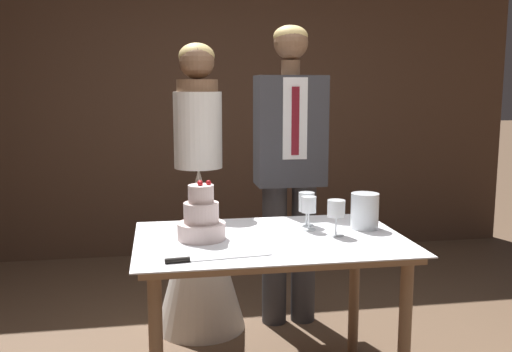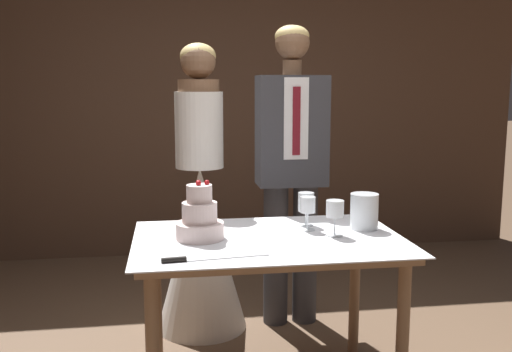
{
  "view_description": "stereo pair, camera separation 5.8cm",
  "coord_description": "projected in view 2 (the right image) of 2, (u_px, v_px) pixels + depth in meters",
  "views": [
    {
      "loc": [
        -0.51,
        -2.42,
        1.45
      ],
      "look_at": [
        -0.01,
        0.49,
        0.99
      ],
      "focal_mm": 40.0,
      "sensor_mm": 36.0,
      "label": 1
    },
    {
      "loc": [
        -0.45,
        -2.43,
        1.45
      ],
      "look_at": [
        -0.01,
        0.49,
        0.99
      ],
      "focal_mm": 40.0,
      "sensor_mm": 36.0,
      "label": 2
    }
  ],
  "objects": [
    {
      "name": "cake_table",
      "position": [
        269.0,
        257.0,
        2.66
      ],
      "size": [
        1.24,
        0.83,
        0.76
      ],
      "color": "#8E6B4C",
      "rests_on": "ground_plane"
    },
    {
      "name": "hurricane_candle",
      "position": [
        364.0,
        212.0,
        2.8
      ],
      "size": [
        0.14,
        0.14,
        0.18
      ],
      "color": "silver",
      "rests_on": "cake_table"
    },
    {
      "name": "wall_back",
      "position": [
        221.0,
        100.0,
        4.92
      ],
      "size": [
        5.33,
        0.12,
        2.67
      ],
      "primitive_type": "cube",
      "color": "#513828",
      "rests_on": "ground_plane"
    },
    {
      "name": "bride",
      "position": [
        201.0,
        227.0,
        3.39
      ],
      "size": [
        0.54,
        0.54,
        1.7
      ],
      "color": "white",
      "rests_on": "ground_plane"
    },
    {
      "name": "tiered_cake",
      "position": [
        200.0,
        219.0,
        2.61
      ],
      "size": [
        0.22,
        0.22,
        0.27
      ],
      "color": "beige",
      "rests_on": "cake_table"
    },
    {
      "name": "groom",
      "position": [
        291.0,
        162.0,
        3.41
      ],
      "size": [
        0.41,
        0.25,
        1.81
      ],
      "color": "#38383D",
      "rests_on": "ground_plane"
    },
    {
      "name": "wine_glass_middle",
      "position": [
        335.0,
        211.0,
        2.66
      ],
      "size": [
        0.08,
        0.08,
        0.17
      ],
      "color": "silver",
      "rests_on": "cake_table"
    },
    {
      "name": "wine_glass_near",
      "position": [
        308.0,
        206.0,
        2.77
      ],
      "size": [
        0.07,
        0.07,
        0.17
      ],
      "color": "silver",
      "rests_on": "cake_table"
    },
    {
      "name": "wine_glass_far",
      "position": [
        306.0,
        203.0,
        2.86
      ],
      "size": [
        0.08,
        0.08,
        0.17
      ],
      "color": "silver",
      "rests_on": "cake_table"
    },
    {
      "name": "cake_knife",
      "position": [
        195.0,
        259.0,
        2.3
      ],
      "size": [
        0.45,
        0.07,
        0.02
      ],
      "rotation": [
        0.0,
        0.0,
        0.11
      ],
      "color": "silver",
      "rests_on": "cake_table"
    }
  ]
}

